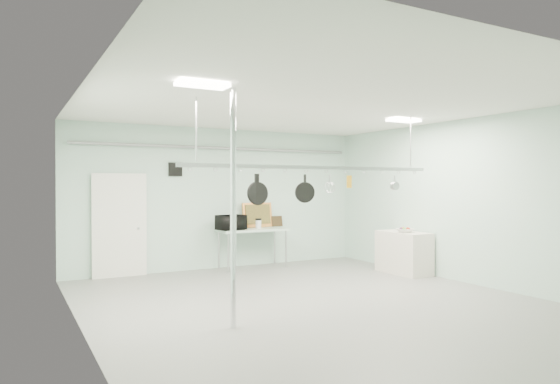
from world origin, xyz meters
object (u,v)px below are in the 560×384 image
prep_table (253,232)px  pot_rack (316,166)px  chrome_pole (233,208)px  skillet_mid (258,190)px  fruit_bowl (405,231)px  skillet_right (305,188)px  coffee_canister (258,224)px  side_cabinet (404,253)px  skillet_left (256,189)px  microwave (231,223)px

prep_table → pot_rack: bearing=-96.9°
chrome_pole → pot_rack: bearing=25.3°
skillet_mid → pot_rack: bearing=-3.7°
fruit_bowl → skillet_right: bearing=-162.8°
coffee_canister → skillet_right: bearing=-103.0°
chrome_pole → pot_rack: 2.19m
chrome_pole → skillet_mid: (0.81, 0.90, 0.24)m
prep_table → skillet_mid: skillet_mid is taller
prep_table → skillet_mid: bearing=-114.3°
coffee_canister → side_cabinet: bearing=-41.8°
chrome_pole → skillet_left: 1.21m
side_cabinet → skillet_left: skillet_left is taller
side_cabinet → microwave: size_ratio=1.99×
side_cabinet → skillet_left: bearing=-164.9°
skillet_left → skillet_right: 0.90m
prep_table → skillet_mid: size_ratio=3.20×
coffee_canister → skillet_right: skillet_right is taller
chrome_pole → fruit_bowl: (4.75, 1.85, -0.66)m
prep_table → skillet_mid: 3.76m
pot_rack → coffee_canister: pot_rack is taller
chrome_pole → skillet_mid: size_ratio=6.41×
microwave → pot_rack: bearing=81.5°
prep_table → side_cabinet: size_ratio=1.33×
microwave → skillet_mid: (-0.92, -3.23, 0.76)m
coffee_canister → skillet_left: bearing=-116.9°
chrome_pole → coffee_canister: 4.86m
skillet_left → coffee_canister: bearing=46.9°
side_cabinet → skillet_left: 4.45m
side_cabinet → skillet_right: size_ratio=2.59×
pot_rack → side_cabinet: bearing=20.4°
side_cabinet → coffee_canister: (-2.42, 2.16, 0.55)m
microwave → skillet_right: (-0.06, -3.23, 0.78)m
side_cabinet → skillet_mid: size_ratio=2.40×
skillet_mid → coffee_canister: bearing=59.9°
fruit_bowl → skillet_left: skillet_left is taller
fruit_bowl → skillet_left: bearing=-166.6°
skillet_mid → skillet_right: (0.86, 0.00, 0.02)m
skillet_mid → skillet_right: size_ratio=1.08×
fruit_bowl → prep_table: bearing=136.2°
pot_rack → fruit_bowl: (2.85, 0.95, -1.29)m
side_cabinet → fruit_bowl: 0.52m
microwave → chrome_pole: bearing=55.7°
pot_rack → skillet_left: size_ratio=10.34×
side_cabinet → coffee_canister: bearing=138.2°
chrome_pole → microwave: size_ratio=5.31×
prep_table → skillet_left: skillet_left is taller
microwave → skillet_mid: 3.44m
coffee_canister → prep_table: bearing=164.6°
prep_table → coffee_canister: (0.13, -0.04, 0.17)m
pot_rack → skillet_right: pot_rack is taller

